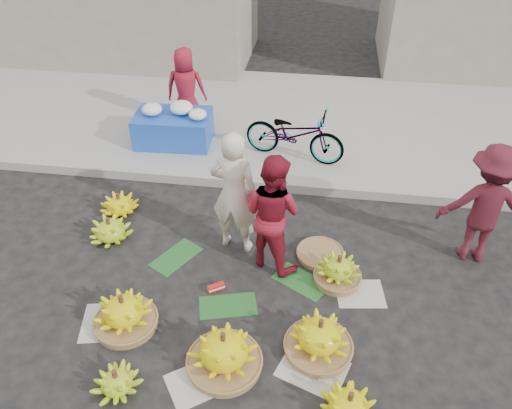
# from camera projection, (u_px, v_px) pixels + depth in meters

# --- Properties ---
(ground) EXTENTS (80.00, 80.00, 0.00)m
(ground) POSITION_uv_depth(u_px,v_px,m) (239.00, 294.00, 5.83)
(ground) COLOR black
(ground) RESTS_ON ground
(curb) EXTENTS (40.00, 0.25, 0.15)m
(curb) POSITION_uv_depth(u_px,v_px,m) (264.00, 182.00, 7.52)
(curb) COLOR gray
(curb) RESTS_ON ground
(sidewalk) EXTENTS (40.00, 4.00, 0.12)m
(sidewalk) POSITION_uv_depth(u_px,v_px,m) (278.00, 119.00, 9.18)
(sidewalk) COLOR gray
(sidewalk) RESTS_ON ground
(newspaper_scatter) EXTENTS (3.20, 1.80, 0.00)m
(newspaper_scatter) POSITION_uv_depth(u_px,v_px,m) (227.00, 350.00, 5.20)
(newspaper_scatter) COLOR beige
(newspaper_scatter) RESTS_ON ground
(banana_leaves) EXTENTS (2.00, 1.00, 0.00)m
(banana_leaves) POSITION_uv_depth(u_px,v_px,m) (234.00, 280.00, 6.00)
(banana_leaves) COLOR #1B5220
(banana_leaves) RESTS_ON ground
(banana_bunch_0) EXTENTS (0.79, 0.79, 0.46)m
(banana_bunch_0) POSITION_uv_depth(u_px,v_px,m) (124.00, 313.00, 5.34)
(banana_bunch_0) COLOR olive
(banana_bunch_0) RESTS_ON ground
(banana_bunch_1) EXTENTS (0.53, 0.53, 0.28)m
(banana_bunch_1) POSITION_uv_depth(u_px,v_px,m) (117.00, 381.00, 4.78)
(banana_bunch_1) COLOR #8FBA1A
(banana_bunch_1) RESTS_ON ground
(banana_bunch_2) EXTENTS (0.88, 0.88, 0.50)m
(banana_bunch_2) POSITION_uv_depth(u_px,v_px,m) (224.00, 352.00, 4.92)
(banana_bunch_2) COLOR olive
(banana_bunch_2) RESTS_ON ground
(banana_bunch_3) EXTENTS (0.67, 0.67, 0.33)m
(banana_bunch_3) POSITION_uv_depth(u_px,v_px,m) (349.00, 405.00, 4.55)
(banana_bunch_3) COLOR yellow
(banana_bunch_3) RESTS_ON ground
(banana_bunch_4) EXTENTS (0.71, 0.71, 0.48)m
(banana_bunch_4) POSITION_uv_depth(u_px,v_px,m) (319.00, 338.00, 5.08)
(banana_bunch_4) COLOR olive
(banana_bunch_4) RESTS_ON ground
(banana_bunch_5) EXTENTS (0.57, 0.57, 0.40)m
(banana_bunch_5) POSITION_uv_depth(u_px,v_px,m) (338.00, 271.00, 5.90)
(banana_bunch_5) COLOR olive
(banana_bunch_5) RESTS_ON ground
(banana_bunch_6) EXTENTS (0.66, 0.66, 0.34)m
(banana_bunch_6) POSITION_uv_depth(u_px,v_px,m) (110.00, 230.00, 6.53)
(banana_bunch_6) COLOR #8FBA1A
(banana_bunch_6) RESTS_ON ground
(banana_bunch_7) EXTENTS (0.65, 0.65, 0.32)m
(banana_bunch_7) POSITION_uv_depth(u_px,v_px,m) (119.00, 204.00, 6.98)
(banana_bunch_7) COLOR yellow
(banana_bunch_7) RESTS_ON ground
(basket_spare) EXTENTS (0.76, 0.76, 0.07)m
(basket_spare) POSITION_uv_depth(u_px,v_px,m) (320.00, 254.00, 6.32)
(basket_spare) COLOR olive
(basket_spare) RESTS_ON ground
(incense_stack) EXTENTS (0.20, 0.16, 0.08)m
(incense_stack) POSITION_uv_depth(u_px,v_px,m) (216.00, 287.00, 5.85)
(incense_stack) COLOR red
(incense_stack) RESTS_ON ground
(vendor_cream) EXTENTS (0.66, 0.49, 1.66)m
(vendor_cream) POSITION_uv_depth(u_px,v_px,m) (235.00, 193.00, 6.01)
(vendor_cream) COLOR beige
(vendor_cream) RESTS_ON ground
(vendor_red) EXTENTS (0.94, 0.88, 1.54)m
(vendor_red) POSITION_uv_depth(u_px,v_px,m) (272.00, 213.00, 5.81)
(vendor_red) COLOR #A4192A
(vendor_red) RESTS_ON ground
(man_striped) EXTENTS (1.05, 0.64, 1.59)m
(man_striped) POSITION_uv_depth(u_px,v_px,m) (486.00, 205.00, 5.88)
(man_striped) COLOR maroon
(man_striped) RESTS_ON ground
(flower_table) EXTENTS (1.26, 0.82, 0.71)m
(flower_table) POSITION_uv_depth(u_px,v_px,m) (174.00, 126.00, 8.21)
(flower_table) COLOR #1C48B6
(flower_table) RESTS_ON sidewalk
(grey_bucket) EXTENTS (0.28, 0.28, 0.32)m
(grey_bucket) POSITION_uv_depth(u_px,v_px,m) (154.00, 129.00, 8.41)
(grey_bucket) COLOR slate
(grey_bucket) RESTS_ON sidewalk
(flower_vendor) EXTENTS (0.72, 0.50, 1.39)m
(flower_vendor) POSITION_uv_depth(u_px,v_px,m) (186.00, 88.00, 8.45)
(flower_vendor) COLOR #A4192A
(flower_vendor) RESTS_ON sidewalk
(bicycle) EXTENTS (0.90, 1.68, 0.84)m
(bicycle) POSITION_uv_depth(u_px,v_px,m) (295.00, 134.00, 7.76)
(bicycle) COLOR gray
(bicycle) RESTS_ON sidewalk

